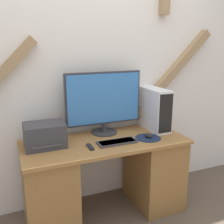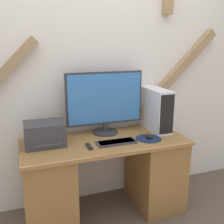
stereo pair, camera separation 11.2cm
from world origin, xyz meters
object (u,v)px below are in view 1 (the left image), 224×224
(printer, at_px, (45,135))
(mouse, at_px, (148,136))
(monitor, at_px, (104,101))
(keyboard, at_px, (117,142))
(remote_control, at_px, (90,147))
(computer_tower, at_px, (153,108))

(printer, bearing_deg, mouse, -9.86)
(monitor, height_order, keyboard, monitor)
(monitor, bearing_deg, remote_control, -128.10)
(keyboard, relative_size, mouse, 4.58)
(keyboard, bearing_deg, remote_control, -177.93)
(keyboard, height_order, computer_tower, computer_tower)
(computer_tower, distance_m, remote_control, 0.78)
(printer, relative_size, remote_control, 2.60)
(monitor, distance_m, remote_control, 0.48)
(mouse, bearing_deg, printer, 170.14)
(monitor, xyz_separation_m, remote_control, (-0.23, -0.30, -0.30))
(mouse, bearing_deg, computer_tower, 51.81)
(mouse, distance_m, printer, 0.89)
(mouse, height_order, computer_tower, computer_tower)
(monitor, height_order, remote_control, monitor)
(keyboard, distance_m, computer_tower, 0.57)
(monitor, relative_size, printer, 2.23)
(keyboard, xyz_separation_m, mouse, (0.31, 0.01, 0.01))
(computer_tower, bearing_deg, mouse, -128.19)
(monitor, bearing_deg, mouse, -41.30)
(remote_control, bearing_deg, mouse, 2.07)
(computer_tower, height_order, remote_control, computer_tower)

